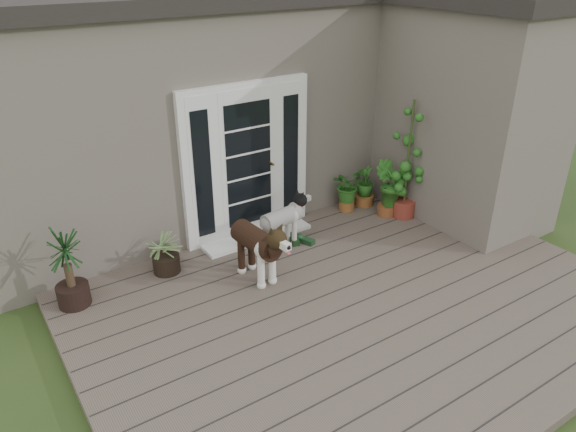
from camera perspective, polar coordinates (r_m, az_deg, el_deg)
deck at (r=6.44m, az=7.51°, el=-9.38°), size 6.20×4.60×0.12m
house_main at (r=9.13m, az=-9.81°, el=11.78°), size 7.40×4.00×3.10m
house_wing at (r=8.44m, az=18.47°, el=9.61°), size 1.60×2.40×3.10m
door_unit at (r=7.39m, az=-4.32°, el=5.70°), size 1.90×0.14×2.15m
door_step at (r=7.67m, az=-3.31°, el=-2.09°), size 1.60×0.40×0.05m
brindle_dog at (r=6.59m, az=-3.34°, el=-3.64°), size 0.48×0.96×0.78m
white_dog at (r=7.30m, az=-0.68°, el=-1.01°), size 0.80×0.43×0.64m
spider_plant at (r=6.92m, az=-12.79°, el=-3.55°), size 0.57×0.57×0.60m
yucca at (r=6.52m, az=-22.13°, el=-4.95°), size 0.92×0.92×1.00m
herb_a at (r=8.39m, az=6.23°, el=2.53°), size 0.61×0.61×0.61m
herb_b at (r=8.31m, az=10.40°, el=2.14°), size 0.61×0.61×0.65m
herb_c at (r=8.63m, az=8.05°, el=2.73°), size 0.43×0.43×0.50m
sapling at (r=8.11m, az=12.51°, el=5.93°), size 0.71×0.71×1.85m
clog_left at (r=7.52m, az=1.79°, el=-2.50°), size 0.25×0.34×0.09m
clog_right at (r=7.53m, az=0.62°, el=-2.46°), size 0.22×0.33×0.09m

